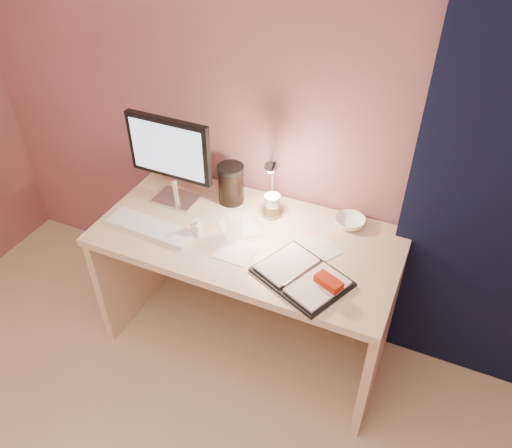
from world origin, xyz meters
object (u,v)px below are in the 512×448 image
at_px(clear_cup, 234,226).
at_px(planner, 304,277).
at_px(dark_jar, 231,186).
at_px(monitor, 171,153).
at_px(coffee_cup, 272,207).
at_px(keyboard, 151,227).
at_px(bowl, 350,222).
at_px(desk, 254,261).
at_px(lotion_bottle, 197,226).
at_px(desk_lamp, 260,179).

bearing_deg(clear_cup, planner, -18.60).
bearing_deg(dark_jar, clear_cup, -61.07).
bearing_deg(monitor, coffee_cup, 9.24).
xyz_separation_m(keyboard, coffee_cup, (0.48, 0.32, 0.05)).
xyz_separation_m(coffee_cup, bowl, (0.36, 0.08, -0.04)).
bearing_deg(dark_jar, desk, -36.43).
relative_size(clear_cup, lotion_bottle, 1.33).
relative_size(lotion_bottle, desk_lamp, 0.27).
distance_m(desk, bowl, 0.51).
xyz_separation_m(monitor, clear_cup, (0.39, -0.14, -0.21)).
height_order(lotion_bottle, desk_lamp, desk_lamp).
relative_size(desk, keyboard, 3.26).
relative_size(clear_cup, desk_lamp, 0.36).
distance_m(desk, coffee_cup, 0.30).
distance_m(keyboard, bowl, 0.93).
relative_size(monitor, desk_lamp, 1.34).
relative_size(monitor, keyboard, 1.06).
height_order(clear_cup, desk_lamp, desk_lamp).
bearing_deg(monitor, bowl, 11.17).
distance_m(coffee_cup, bowl, 0.37).
height_order(monitor, planner, monitor).
distance_m(planner, desk_lamp, 0.51).
distance_m(coffee_cup, desk_lamp, 0.17).
relative_size(monitor, bowl, 3.16).
relative_size(keyboard, clear_cup, 3.55).
distance_m(planner, clear_cup, 0.41).
xyz_separation_m(monitor, bowl, (0.85, 0.16, -0.25)).
bearing_deg(coffee_cup, desk, -117.11).
height_order(planner, bowl, planner).
bearing_deg(dark_jar, lotion_bottle, -95.40).
distance_m(desk, monitor, 0.67).
xyz_separation_m(keyboard, planner, (0.77, -0.02, 0.01)).
bearing_deg(desk_lamp, lotion_bottle, -149.06).
distance_m(monitor, lotion_bottle, 0.37).
bearing_deg(lotion_bottle, clear_cup, 17.01).
bearing_deg(monitor, desk, -2.45).
bearing_deg(monitor, clear_cup, -18.41).
xyz_separation_m(keyboard, dark_jar, (0.25, 0.36, 0.08)).
relative_size(lotion_bottle, dark_jar, 0.50).
distance_m(dark_jar, desk_lamp, 0.22).
height_order(coffee_cup, desk_lamp, desk_lamp).
height_order(desk, bowl, bowl).
bearing_deg(monitor, desk_lamp, 8.26).
distance_m(keyboard, lotion_bottle, 0.23).
bearing_deg(desk_lamp, desk, -104.61).
height_order(planner, clear_cup, clear_cup).
bearing_deg(desk, keyboard, -153.17).
height_order(monitor, lotion_bottle, monitor).
height_order(desk, dark_jar, dark_jar).
height_order(keyboard, coffee_cup, coffee_cup).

